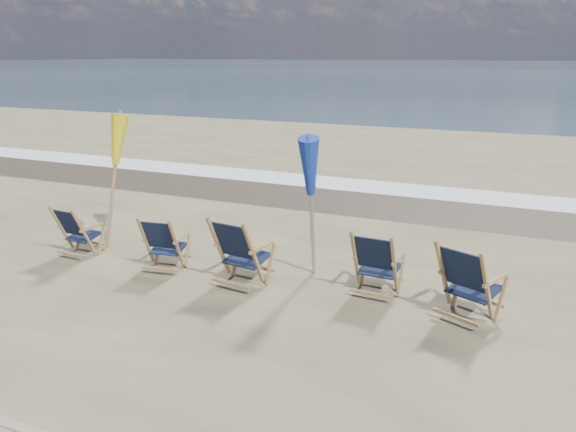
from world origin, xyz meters
name	(u,v)px	position (x,y,z in m)	size (l,w,h in m)	color
ocean	(523,68)	(0.00, 128.00, 0.00)	(400.00, 400.00, 0.00)	#354A57
surf_foam	(385,188)	(0.00, 8.30, 0.00)	(200.00, 1.40, 0.01)	silver
wet_sand_strip	(369,202)	(0.00, 6.80, 0.00)	(200.00, 2.60, 0.00)	#42362A
beach_chair_0	(83,234)	(-3.24, 1.36, 0.45)	(0.57, 0.65, 0.90)	black
beach_chair_1	(176,246)	(-1.52, 1.45, 0.46)	(0.58, 0.66, 0.91)	black
beach_chair_2	(253,256)	(-0.14, 1.30, 0.54)	(0.69, 0.78, 1.08)	black
beach_chair_3	(394,267)	(1.72, 1.80, 0.49)	(0.63, 0.71, 0.98)	black
beach_chair_4	(486,290)	(2.93, 1.41, 0.53)	(0.68, 0.77, 1.06)	black
umbrella_yellow	(110,146)	(-3.24, 2.16, 1.75)	(0.30, 0.30, 2.28)	#9A7445
umbrella_blue	(312,169)	(0.43, 2.08, 1.68)	(0.30, 0.30, 2.20)	#A5A5AD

